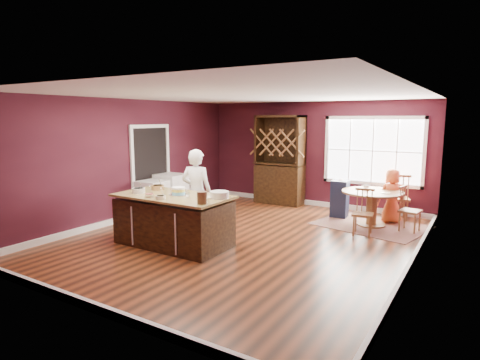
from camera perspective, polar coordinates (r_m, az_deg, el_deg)
name	(u,v)px	position (r m, az deg, el deg)	size (l,w,h in m)	color
room_shell	(245,168)	(7.48, 0.68, 1.66)	(7.00, 7.00, 7.00)	brown
window	(373,151)	(10.14, 18.36, 3.95)	(2.36, 0.10, 1.66)	white
doorway	(151,171)	(9.81, -12.51, 1.25)	(0.08, 1.26, 2.13)	white
kitchen_island	(174,221)	(7.38, -9.43, -5.78)	(2.10, 1.10, 0.92)	black
dining_table	(372,201)	(8.97, 18.28, -2.87)	(1.27, 1.27, 0.75)	brown
baker	(197,192)	(7.84, -6.20, -1.78)	(0.62, 0.41, 1.70)	white
layer_cake	(179,191)	(7.25, -8.74, -1.56)	(0.34, 0.34, 0.14)	white
bowl_blue	(139,191)	(7.59, -14.22, -1.46)	(0.23, 0.23, 0.09)	white
bowl_yellow	(158,187)	(7.84, -11.61, -1.04)	(0.24, 0.24, 0.09)	tan
bowl_pink	(150,195)	(7.16, -12.73, -2.13)	(0.16, 0.16, 0.06)	silver
bowl_olive	(161,197)	(6.92, -11.23, -2.44)	(0.17, 0.17, 0.06)	beige
drinking_glass	(187,194)	(6.97, -7.50, -1.94)	(0.07, 0.07, 0.14)	white
dinner_plate	(206,197)	(6.93, -4.82, -2.48)	(0.26, 0.26, 0.02)	beige
white_tub	(219,195)	(6.91, -2.95, -2.10)	(0.33, 0.33, 0.11)	silver
stoneware_crock	(202,198)	(6.45, -5.41, -2.52)	(0.17, 0.17, 0.20)	#4E3921
toy_figurine	(200,199)	(6.67, -5.67, -2.64)	(0.05, 0.05, 0.09)	yellow
rug	(371,225)	(9.09, 18.12, -6.13)	(2.14, 1.65, 0.01)	brown
chair_east	(410,209)	(8.80, 23.07, -3.80)	(0.39, 0.37, 0.93)	#9A5D38
chair_south	(363,212)	(8.21, 17.09, -4.40)	(0.39, 0.37, 0.92)	brown
chair_north	(398,196)	(9.69, 21.57, -2.18)	(0.45, 0.43, 1.07)	#9A5E28
seated_woman	(392,196)	(9.36, 20.75, -2.13)	(0.59, 0.38, 1.20)	#DA6230
high_chair	(340,198)	(9.56, 14.00, -2.50)	(0.36, 0.36, 0.90)	black
toddler	(343,183)	(9.45, 14.44, -0.43)	(0.18, 0.14, 0.26)	#8CA5BF
table_plate	(386,193)	(8.76, 20.01, -1.75)	(0.19, 0.19, 0.01)	beige
table_cup	(366,187)	(9.09, 17.51, -0.99)	(0.13, 0.13, 0.10)	white
hutch	(280,160)	(10.72, 5.66, 2.86)	(1.28, 0.54, 2.35)	black
washer	(153,199)	(9.45, -12.30, -2.69)	(0.59, 0.57, 0.86)	silver
dryer	(171,193)	(9.91, -9.75, -1.86)	(0.64, 0.62, 0.94)	silver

